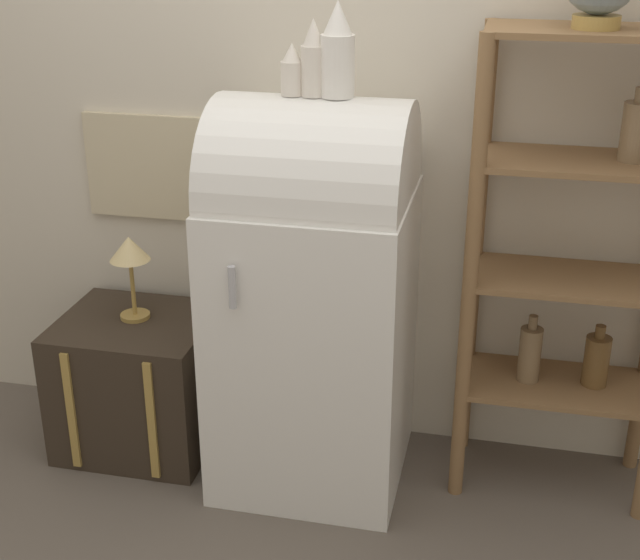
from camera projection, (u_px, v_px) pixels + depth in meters
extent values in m
plane|color=#60564C|center=(299.00, 504.00, 3.14)|extent=(12.00, 12.00, 0.00)
cube|color=beige|center=(335.00, 89.00, 3.12)|extent=(7.00, 0.05, 2.70)
cube|color=#C6B793|center=(146.00, 167.00, 3.36)|extent=(0.47, 0.02, 0.40)
cube|color=white|center=(314.00, 340.00, 3.14)|extent=(0.65, 0.64, 1.07)
cylinder|color=white|center=(313.00, 189.00, 2.92)|extent=(0.64, 0.60, 0.60)
cylinder|color=#B7B7BC|center=(232.00, 287.00, 2.74)|extent=(0.02, 0.02, 0.14)
cube|color=#33281E|center=(139.00, 382.00, 3.41)|extent=(0.57, 0.50, 0.52)
cube|color=#AD8942|center=(71.00, 411.00, 3.21)|extent=(0.03, 0.01, 0.47)
cube|color=#AD8942|center=(152.00, 422.00, 3.15)|extent=(0.03, 0.01, 0.47)
cylinder|color=olive|center=(470.00, 286.00, 2.89)|extent=(0.05, 0.05, 1.61)
cylinder|color=olive|center=(476.00, 253.00, 3.17)|extent=(0.05, 0.05, 1.61)
cube|color=olive|center=(555.00, 385.00, 3.13)|extent=(0.66, 0.34, 0.02)
cube|color=olive|center=(568.00, 279.00, 2.97)|extent=(0.66, 0.34, 0.02)
cube|color=olive|center=(582.00, 162.00, 2.81)|extent=(0.66, 0.34, 0.02)
cube|color=olive|center=(597.00, 31.00, 2.65)|extent=(0.66, 0.34, 0.02)
cylinder|color=#7F6647|center=(636.00, 132.00, 2.75)|extent=(0.09, 0.09, 0.18)
cylinder|color=#7F6647|center=(530.00, 354.00, 3.10)|extent=(0.08, 0.08, 0.20)
cylinder|color=#7F6647|center=(533.00, 322.00, 3.05)|extent=(0.03, 0.03, 0.05)
cylinder|color=brown|center=(596.00, 361.00, 3.08)|extent=(0.09, 0.09, 0.18)
cylinder|color=brown|center=(600.00, 332.00, 3.03)|extent=(0.04, 0.04, 0.05)
cylinder|color=#AD8942|center=(596.00, 22.00, 2.62)|extent=(0.14, 0.14, 0.04)
cylinder|color=silver|center=(292.00, 78.00, 2.80)|extent=(0.07, 0.07, 0.11)
cone|color=silver|center=(292.00, 52.00, 2.77)|extent=(0.06, 0.06, 0.06)
cylinder|color=silver|center=(313.00, 71.00, 2.77)|extent=(0.08, 0.08, 0.16)
cone|color=silver|center=(313.00, 32.00, 2.73)|extent=(0.07, 0.07, 0.08)
cylinder|color=white|center=(337.00, 66.00, 2.76)|extent=(0.11, 0.11, 0.19)
cone|color=white|center=(338.00, 17.00, 2.70)|extent=(0.09, 0.09, 0.10)
cylinder|color=#AD8942|center=(135.00, 316.00, 3.33)|extent=(0.11, 0.11, 0.02)
cylinder|color=#AD8942|center=(133.00, 287.00, 3.28)|extent=(0.02, 0.02, 0.22)
cone|color=#DBC184|center=(129.00, 248.00, 3.22)|extent=(0.15, 0.15, 0.09)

